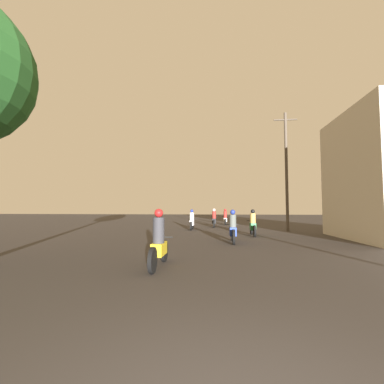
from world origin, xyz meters
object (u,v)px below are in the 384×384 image
motorcycle_yellow (159,244)px  motorcycle_black (214,220)px  motorcycle_green (253,225)px  motorcycle_white (225,218)px  motorcycle_blue (233,229)px  utility_pole_far (286,169)px  motorcycle_silver (192,221)px

motorcycle_yellow → motorcycle_black: motorcycle_yellow is taller
motorcycle_green → motorcycle_white: (-1.35, 9.67, -0.02)m
motorcycle_green → motorcycle_blue: bearing=-112.8°
motorcycle_white → utility_pole_far: 8.69m
motorcycle_blue → motorcycle_white: motorcycle_blue is taller
motorcycle_black → motorcycle_silver: bearing=-127.1°
motorcycle_green → motorcycle_silver: 5.43m
motorcycle_white → utility_pole_far: (4.11, -6.68, 3.74)m
motorcycle_blue → utility_pole_far: 8.26m
motorcycle_yellow → motorcycle_green: (3.66, 8.35, -0.02)m
motorcycle_green → utility_pole_far: (2.76, 2.99, 3.72)m
motorcycle_yellow → utility_pole_far: utility_pole_far is taller
motorcycle_yellow → motorcycle_blue: (2.32, 5.22, -0.03)m
motorcycle_silver → utility_pole_far: (6.73, -0.71, 3.74)m
motorcycle_green → motorcycle_black: 6.87m
motorcycle_yellow → motorcycle_silver: motorcycle_yellow is taller
utility_pole_far → motorcycle_green: bearing=-132.7°
motorcycle_silver → motorcycle_black: (1.61, 2.74, 0.02)m
motorcycle_green → motorcycle_black: bearing=110.5°
motorcycle_blue → motorcycle_silver: motorcycle_blue is taller
motorcycle_yellow → utility_pole_far: bearing=59.4°
motorcycle_green → motorcycle_white: bearing=98.3°
motorcycle_green → motorcycle_white: motorcycle_green is taller
motorcycle_black → utility_pole_far: bearing=-40.8°
motorcycle_silver → motorcycle_black: size_ratio=0.97×
motorcycle_black → motorcycle_green: bearing=-76.6°
motorcycle_blue → utility_pole_far: utility_pole_far is taller
motorcycle_yellow → utility_pole_far: (6.42, 11.34, 3.71)m
motorcycle_black → motorcycle_blue: bearing=-90.6°
motorcycle_green → utility_pole_far: bearing=47.7°
motorcycle_blue → motorcycle_silver: (-2.64, 6.84, -0.01)m
motorcycle_blue → motorcycle_white: (-0.01, 12.80, -0.01)m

